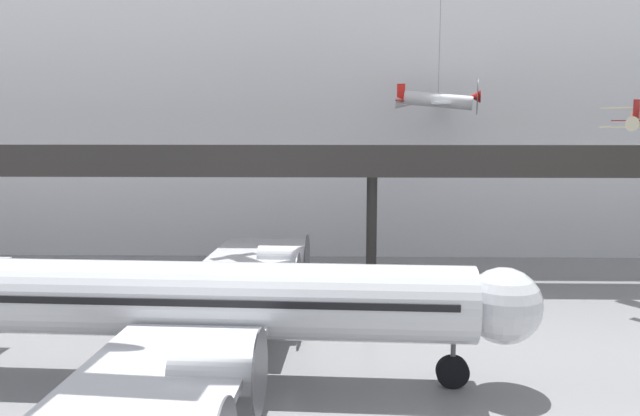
% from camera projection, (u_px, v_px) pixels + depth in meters
% --- Properties ---
extents(hangar_back_wall, '(140.00, 3.00, 28.06)m').
position_uv_depth(hangar_back_wall, '(367.00, 74.00, 48.02)').
color(hangar_back_wall, silver).
rests_on(hangar_back_wall, ground).
extents(mezzanine_walkway, '(110.00, 3.20, 9.01)m').
position_uv_depth(mezzanine_walkway, '(373.00, 170.00, 39.91)').
color(mezzanine_walkway, '#2D2B28').
rests_on(mezzanine_walkway, ground).
extents(airliner_silver_main, '(28.45, 32.20, 9.15)m').
position_uv_depth(airliner_silver_main, '(186.00, 301.00, 24.95)').
color(airliner_silver_main, silver).
rests_on(airliner_silver_main, ground).
extents(suspended_plane_silver_racer, '(5.91, 7.15, 11.48)m').
position_uv_depth(suspended_plane_silver_racer, '(438.00, 100.00, 43.01)').
color(suspended_plane_silver_racer, silver).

